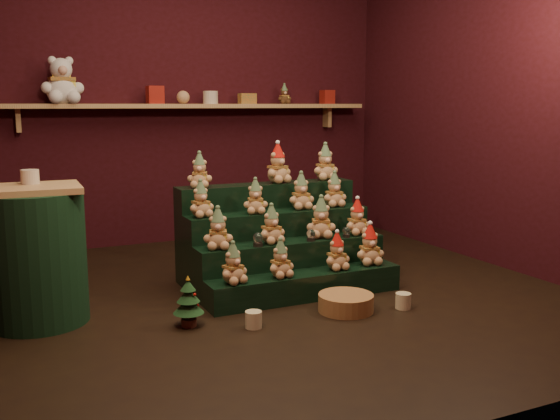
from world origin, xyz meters
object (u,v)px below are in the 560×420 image
side_table (36,256)px  mug_right (403,301)px  snow_globe_a (258,239)px  snow_globe_b (311,235)px  mug_left (254,320)px  snow_globe_c (346,232)px  riser_tier_front (306,286)px  white_bear (61,74)px  wicker_basket (346,303)px  mini_christmas_tree (188,302)px  brown_bear (284,94)px

side_table → mug_right: bearing=-16.9°
side_table → snow_globe_a: bearing=-2.7°
snow_globe_b → mug_left: snow_globe_b is taller
snow_globe_c → side_table: side_table is taller
riser_tier_front → white_bear: bearing=122.8°
snow_globe_a → white_bear: bearing=118.6°
snow_globe_a → wicker_basket: size_ratio=0.27×
snow_globe_a → mug_left: size_ratio=0.94×
snow_globe_b → mug_right: bearing=-60.2°
mug_left → mug_right: same height
riser_tier_front → snow_globe_a: 0.46m
riser_tier_front → snow_globe_b: 0.37m
riser_tier_front → mug_left: (-0.54, -0.38, -0.04)m
snow_globe_b → mini_christmas_tree: size_ratio=0.27×
mug_left → mug_right: size_ratio=0.99×
riser_tier_front → mini_christmas_tree: (-0.89, -0.19, 0.06)m
mini_christmas_tree → white_bear: (-0.41, 2.21, 1.41)m
snow_globe_a → side_table: (-1.40, 0.11, 0.01)m
snow_globe_a → mug_right: size_ratio=0.93×
side_table → brown_bear: brown_bear is taller
side_table → brown_bear: (2.48, 1.75, 1.00)m
snow_globe_c → mini_christmas_tree: snow_globe_c is taller
mug_left → wicker_basket: 0.66m
side_table → white_bear: size_ratio=1.69×
snow_globe_b → mug_right: size_ratio=0.83×
snow_globe_b → mug_right: 0.80m
mug_right → white_bear: 3.41m
snow_globe_c → brown_bear: (0.38, 1.86, 1.02)m
snow_globe_a → snow_globe_c: size_ratio=1.23×
riser_tier_front → mug_left: size_ratio=13.84×
snow_globe_a → mug_left: (-0.26, -0.54, -0.36)m
snow_globe_b → white_bear: (-1.42, 1.86, 1.16)m
mini_christmas_tree → snow_globe_b: bearing=19.1°
mini_christmas_tree → mug_left: 0.40m
side_table → wicker_basket: size_ratio=2.36×
mug_right → white_bear: white_bear is taller
snow_globe_b → side_table: 1.81m
mug_right → brown_bear: 2.85m
mini_christmas_tree → mug_left: (0.34, -0.19, -0.10)m
white_bear → brown_bear: (2.10, 0.00, -0.15)m
snow_globe_a → snow_globe_b: 0.41m
snow_globe_b → mug_left: 0.93m
mug_right → wicker_basket: wicker_basket is taller
snow_globe_a → snow_globe_b: snow_globe_a is taller
riser_tier_front → mini_christmas_tree: mini_christmas_tree is taller
snow_globe_a → white_bear: white_bear is taller
snow_globe_c → wicker_basket: (-0.30, -0.51, -0.34)m
snow_globe_c → mug_right: size_ratio=0.76×
snow_globe_a → snow_globe_c: snow_globe_a is taller
side_table → mug_right: size_ratio=8.23×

